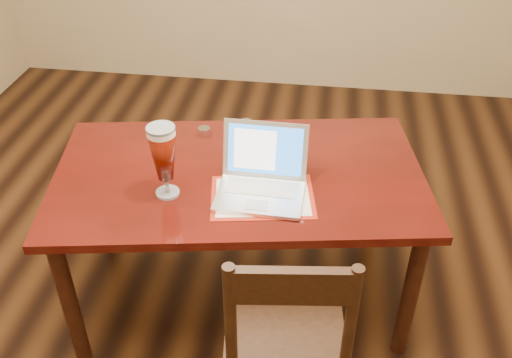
# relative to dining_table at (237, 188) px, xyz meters

# --- Properties ---
(ground) EXTENTS (5.00, 5.00, 0.00)m
(ground) POSITION_rel_dining_table_xyz_m (-0.10, -0.05, -0.69)
(ground) COLOR black
(ground) RESTS_ON ground
(dining_table) EXTENTS (1.77, 1.18, 1.09)m
(dining_table) POSITION_rel_dining_table_xyz_m (0.00, 0.00, 0.00)
(dining_table) COLOR #480E09
(dining_table) RESTS_ON ground
(dining_chair) EXTENTS (0.51, 0.49, 1.07)m
(dining_chair) POSITION_rel_dining_table_xyz_m (0.30, -0.72, -0.18)
(dining_chair) COLOR black
(dining_chair) RESTS_ON ground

